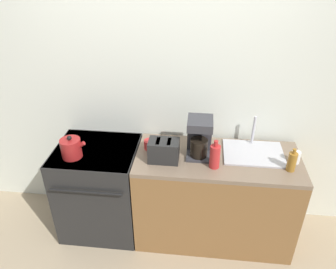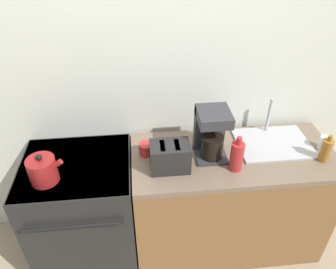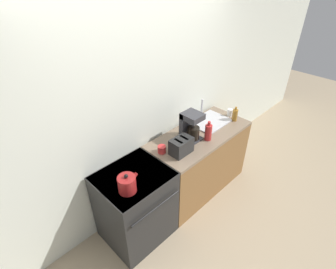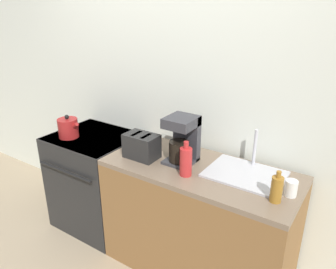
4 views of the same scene
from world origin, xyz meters
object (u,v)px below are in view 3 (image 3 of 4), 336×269
toaster (181,146)px  bottle_red (208,132)px  kettle (127,184)px  cup_white (230,113)px  cup_red (162,149)px  bottle_amber (235,115)px  stove (136,205)px  coffee_maker (190,126)px

toaster → bottle_red: (0.41, -0.05, 0.01)m
kettle → cup_white: size_ratio=2.10×
kettle → toaster: kettle is taller
cup_red → bottle_amber: bearing=-9.1°
bottle_red → cup_white: (0.66, 0.13, -0.05)m
cup_white → cup_red: (-1.21, 0.07, -0.01)m
kettle → bottle_red: size_ratio=0.87×
stove → coffee_maker: bearing=1.8°
kettle → cup_red: (0.62, 0.19, -0.04)m
bottle_red → bottle_amber: size_ratio=1.24×
kettle → bottle_amber: kettle is taller
toaster → coffee_maker: (0.28, 0.12, 0.08)m
bottle_red → bottle_amber: 0.60m
toaster → bottle_amber: 1.01m
kettle → cup_red: kettle is taller
toaster → cup_white: size_ratio=2.44×
bottle_red → bottle_amber: bottle_red is taller
kettle → bottle_amber: bearing=0.2°
kettle → coffee_maker: (1.05, 0.15, 0.09)m
coffee_maker → bottle_red: (0.13, -0.17, -0.07)m
cup_white → cup_red: cup_white is taller
stove → coffee_maker: size_ratio=2.58×
toaster → cup_red: size_ratio=2.67×
bottle_red → coffee_maker: bearing=127.4°
stove → bottle_red: size_ratio=3.62×
coffee_maker → cup_red: (-0.43, 0.04, -0.14)m
cup_white → cup_red: bearing=176.5°
kettle → toaster: size_ratio=0.86×
coffee_maker → bottle_red: size_ratio=1.41×
kettle → cup_red: bearing=17.0°
cup_red → bottle_red: bearing=-20.4°
toaster → cup_red: 0.22m
stove → cup_white: cup_white is taller
kettle → cup_white: 1.84m
stove → bottle_amber: bearing=-4.2°
bottle_red → cup_white: 0.67m
kettle → toaster: (0.77, 0.03, 0.01)m
kettle → cup_red: size_ratio=2.29×
bottle_amber → cup_red: size_ratio=2.13×
kettle → toaster: bearing=2.6°
coffee_maker → cup_red: size_ratio=3.70×
cup_white → kettle: bearing=-176.4°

